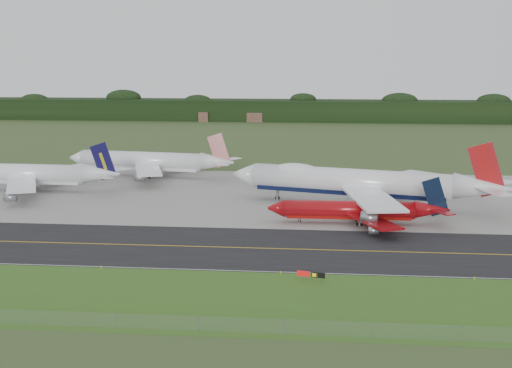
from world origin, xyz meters
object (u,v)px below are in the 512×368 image
at_px(jet_star_tail, 150,162).
at_px(taxiway_sign, 311,275).
at_px(jet_navy_gold, 27,174).
at_px(jet_ba_747, 360,183).
at_px(jet_red_737, 359,210).

xyz_separation_m(jet_star_tail, taxiway_sign, (53.00, -100.78, -3.72)).
xyz_separation_m(jet_navy_gold, taxiway_sign, (82.16, -74.17, -3.56)).
relative_size(jet_navy_gold, jet_star_tail, 1.00).
bearing_deg(jet_ba_747, jet_navy_gold, 172.85).
relative_size(jet_red_737, jet_star_tail, 0.74).
bearing_deg(jet_star_tail, jet_red_737, -42.48).
bearing_deg(taxiway_sign, jet_ba_747, 80.14).
bearing_deg(taxiway_sign, jet_star_tail, 117.74).
relative_size(jet_star_tail, taxiway_sign, 11.48).
height_order(jet_navy_gold, jet_star_tail, jet_star_tail).
bearing_deg(jet_navy_gold, jet_red_737, -18.62).
bearing_deg(jet_red_737, taxiway_sign, -102.96).
bearing_deg(jet_star_tail, taxiway_sign, -62.26).
distance_m(jet_red_737, jet_star_tail, 85.35).
distance_m(jet_star_tail, taxiway_sign, 113.93).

